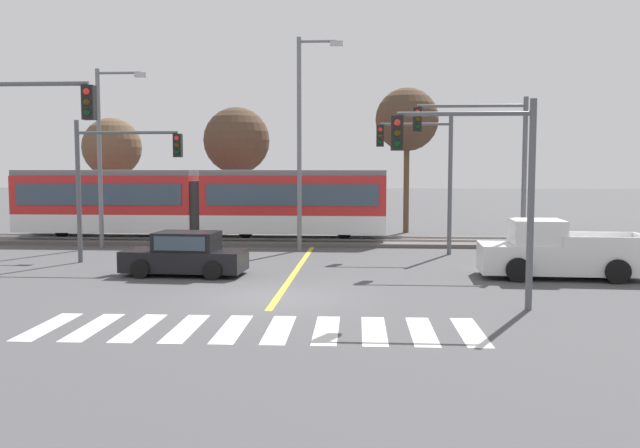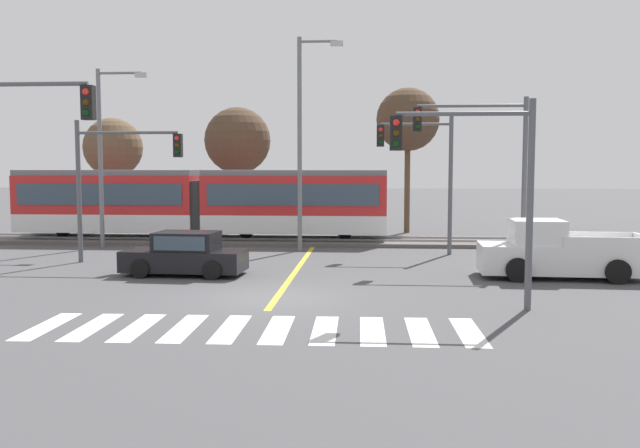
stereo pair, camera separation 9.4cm
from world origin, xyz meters
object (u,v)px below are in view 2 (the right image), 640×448
object	(u,v)px
street_lamp_west	(105,146)
bare_tree_west	(238,141)
pickup_truck	(557,253)
street_lamp_centre	(303,132)
traffic_light_near_right	(480,170)
sedan_crossing	(185,255)
bare_tree_east	(408,120)
light_rail_tram	(201,201)
traffic_light_mid_right	(487,153)
bare_tree_far_west	(113,148)
traffic_light_near_left	(6,150)
traffic_light_far_right	(425,163)
traffic_light_mid_left	(116,168)

from	to	relation	value
street_lamp_west	bare_tree_west	distance (m)	9.47
pickup_truck	street_lamp_centre	size ratio (longest dim) A/B	0.58
pickup_truck	traffic_light_near_right	distance (m)	6.97
sedan_crossing	bare_tree_east	size ratio (longest dim) A/B	0.52
light_rail_tram	traffic_light_near_right	size ratio (longest dim) A/B	3.35
street_lamp_centre	bare_tree_east	size ratio (longest dim) A/B	1.15
traffic_light_mid_right	bare_tree_far_west	distance (m)	23.09
pickup_truck	traffic_light_near_left	xyz separation A→B (m)	(-16.04, -5.79, 3.39)
traffic_light_far_right	light_rail_tram	bearing A→B (deg)	159.28
bare_tree_east	sedan_crossing	bearing A→B (deg)	-118.15
traffic_light_near_left	light_rail_tram	bearing A→B (deg)	85.48
bare_tree_far_west	traffic_light_mid_left	bearing A→B (deg)	-68.47
light_rail_tram	street_lamp_centre	distance (m)	7.15
street_lamp_west	bare_tree_far_west	size ratio (longest dim) A/B	1.25
bare_tree_east	traffic_light_far_right	bearing A→B (deg)	-88.53
light_rail_tram	traffic_light_near_left	distance (m)	16.06
traffic_light_far_right	pickup_truck	bearing A→B (deg)	-56.38
bare_tree_far_west	bare_tree_west	distance (m)	7.28
street_lamp_centre	bare_tree_west	xyz separation A→B (m)	(-4.69, 8.76, -0.03)
street_lamp_west	bare_tree_west	world-z (taller)	street_lamp_west
traffic_light_near_right	pickup_truck	bearing A→B (deg)	56.85
traffic_light_near_left	street_lamp_centre	xyz separation A→B (m)	(6.74, 12.62, 1.07)
street_lamp_west	bare_tree_far_west	xyz separation A→B (m)	(-2.70, 7.92, 0.14)
pickup_truck	street_lamp_centre	distance (m)	12.37
traffic_light_far_right	bare_tree_east	size ratio (longest dim) A/B	0.72
traffic_light_mid_right	street_lamp_west	distance (m)	17.26
street_lamp_centre	pickup_truck	bearing A→B (deg)	-36.26
sedan_crossing	bare_tree_far_west	world-z (taller)	bare_tree_far_west
light_rail_tram	street_lamp_west	xyz separation A→B (m)	(-3.77, -2.77, 2.67)
bare_tree_west	bare_tree_east	bearing A→B (deg)	0.12
sedan_crossing	traffic_light_far_right	distance (m)	11.29
traffic_light_near_left	street_lamp_west	world-z (taller)	street_lamp_west
traffic_light_far_right	traffic_light_near_left	distance (m)	16.86
pickup_truck	traffic_light_mid_right	distance (m)	4.69
traffic_light_far_right	street_lamp_west	xyz separation A→B (m)	(-14.58, 1.32, 0.79)
traffic_light_near_left	street_lamp_west	xyz separation A→B (m)	(-2.52, 13.09, 0.50)
pickup_truck	bare_tree_far_west	xyz separation A→B (m)	(-21.26, 15.22, 4.02)
light_rail_tram	traffic_light_near_left	bearing A→B (deg)	-94.52
traffic_light_far_right	bare_tree_west	bearing A→B (deg)	136.21
street_lamp_centre	bare_tree_far_west	bearing A→B (deg)	144.93
street_lamp_west	traffic_light_near_left	bearing A→B (deg)	-79.11
traffic_light_mid_right	street_lamp_centre	world-z (taller)	street_lamp_centre
street_lamp_centre	bare_tree_east	distance (m)	10.20
light_rail_tram	bare_tree_west	distance (m)	6.43
street_lamp_west	bare_tree_west	size ratio (longest dim) A/B	1.15
sedan_crossing	street_lamp_west	world-z (taller)	street_lamp_west
pickup_truck	traffic_light_near_right	size ratio (longest dim) A/B	0.99
traffic_light_mid_right	bare_tree_far_west	size ratio (longest dim) A/B	0.96
traffic_light_mid_left	traffic_light_far_right	bearing A→B (deg)	15.88
street_lamp_centre	traffic_light_near_left	bearing A→B (deg)	-118.09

